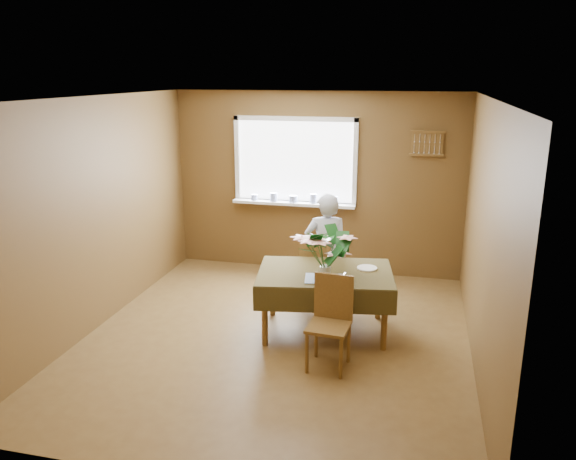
% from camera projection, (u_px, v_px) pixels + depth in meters
% --- Properties ---
extents(floor, '(4.50, 4.50, 0.00)m').
position_uv_depth(floor, '(276.00, 338.00, 5.98)').
color(floor, brown).
rests_on(floor, ground).
extents(ceiling, '(4.50, 4.50, 0.00)m').
position_uv_depth(ceiling, '(275.00, 98.00, 5.30)').
color(ceiling, white).
rests_on(ceiling, wall_back).
extents(wall_back, '(4.00, 0.00, 4.00)m').
position_uv_depth(wall_back, '(316.00, 184.00, 7.75)').
color(wall_back, brown).
rests_on(wall_back, floor).
extents(wall_front, '(4.00, 0.00, 4.00)m').
position_uv_depth(wall_front, '(185.00, 317.00, 3.53)').
color(wall_front, brown).
rests_on(wall_front, floor).
extents(wall_left, '(0.00, 4.50, 4.50)m').
position_uv_depth(wall_left, '(97.00, 214.00, 6.08)').
color(wall_left, brown).
rests_on(wall_left, floor).
extents(wall_right, '(0.00, 4.50, 4.50)m').
position_uv_depth(wall_right, '(484.00, 238.00, 5.19)').
color(wall_right, brown).
rests_on(wall_right, floor).
extents(window_assembly, '(1.72, 0.20, 1.22)m').
position_uv_depth(window_assembly, '(295.00, 176.00, 7.73)').
color(window_assembly, white).
rests_on(window_assembly, wall_back).
extents(spoon_rack, '(0.44, 0.05, 0.33)m').
position_uv_depth(spoon_rack, '(427.00, 143.00, 7.23)').
color(spoon_rack, brown).
rests_on(spoon_rack, wall_back).
extents(dining_table, '(1.56, 1.18, 0.70)m').
position_uv_depth(dining_table, '(325.00, 279.00, 5.98)').
color(dining_table, brown).
rests_on(dining_table, floor).
extents(chair_far, '(0.43, 0.43, 0.90)m').
position_uv_depth(chair_far, '(317.00, 267.00, 6.68)').
color(chair_far, brown).
rests_on(chair_far, floor).
extents(chair_near, '(0.41, 0.41, 0.89)m').
position_uv_depth(chair_near, '(331.00, 317.00, 5.33)').
color(chair_near, brown).
rests_on(chair_near, floor).
extents(seated_woman, '(0.57, 0.44, 1.40)m').
position_uv_depth(seated_woman, '(326.00, 252.00, 6.59)').
color(seated_woman, white).
rests_on(seated_woman, floor).
extents(flower_bouquet, '(0.57, 0.57, 0.49)m').
position_uv_depth(flower_bouquet, '(326.00, 249.00, 5.65)').
color(flower_bouquet, white).
rests_on(flower_bouquet, dining_table).
extents(side_plate, '(0.22, 0.22, 0.01)m').
position_uv_depth(side_plate, '(367.00, 268.00, 6.05)').
color(side_plate, white).
rests_on(side_plate, dining_table).
extents(table_knife, '(0.05, 0.21, 0.00)m').
position_uv_depth(table_knife, '(343.00, 276.00, 5.81)').
color(table_knife, silver).
rests_on(table_knife, dining_table).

